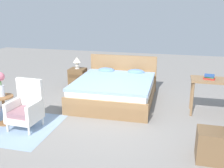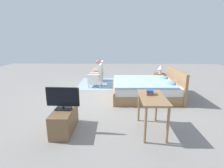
# 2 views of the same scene
# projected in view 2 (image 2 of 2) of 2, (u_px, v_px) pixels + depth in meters

# --- Properties ---
(ground_plane) EXTENTS (16.00, 16.00, 0.00)m
(ground_plane) POSITION_uv_depth(u_px,v_px,m) (111.00, 97.00, 5.93)
(ground_plane) COLOR gray
(floor_rug) EXTENTS (2.10, 1.50, 0.01)m
(floor_rug) POSITION_uv_depth(u_px,v_px,m) (97.00, 83.00, 7.78)
(floor_rug) COLOR #8EA8C6
(floor_rug) RESTS_ON ground_plane
(bed) EXTENTS (1.86, 2.17, 0.96)m
(bed) POSITION_uv_depth(u_px,v_px,m) (146.00, 89.00, 5.92)
(bed) COLOR #997047
(bed) RESTS_ON ground_plane
(armchair_by_window_left) EXTENTS (0.56, 0.56, 0.92)m
(armchair_by_window_left) POSITION_uv_depth(u_px,v_px,m) (99.00, 73.00, 8.16)
(armchair_by_window_left) COLOR white
(armchair_by_window_left) RESTS_ON floor_rug
(armchair_by_window_right) EXTENTS (0.57, 0.57, 0.92)m
(armchair_by_window_right) POSITION_uv_depth(u_px,v_px,m) (97.00, 77.00, 7.19)
(armchair_by_window_right) COLOR white
(armchair_by_window_right) RESTS_ON floor_rug
(side_table) EXTENTS (0.40, 0.40, 0.58)m
(side_table) POSITION_uv_depth(u_px,v_px,m) (98.00, 75.00, 7.68)
(side_table) COLOR #936038
(side_table) RESTS_ON ground_plane
(flower_vase) EXTENTS (0.17, 0.17, 0.48)m
(flower_vase) POSITION_uv_depth(u_px,v_px,m) (98.00, 64.00, 7.55)
(flower_vase) COLOR silver
(flower_vase) RESTS_ON side_table
(nightstand) EXTENTS (0.44, 0.41, 0.56)m
(nightstand) POSITION_uv_depth(u_px,v_px,m) (160.00, 80.00, 7.14)
(nightstand) COLOR brown
(nightstand) RESTS_ON ground_plane
(table_lamp) EXTENTS (0.22, 0.22, 0.33)m
(table_lamp) POSITION_uv_depth(u_px,v_px,m) (160.00, 68.00, 7.02)
(table_lamp) COLOR silver
(table_lamp) RESTS_ON nightstand
(tv_stand) EXTENTS (0.96, 0.40, 0.49)m
(tv_stand) POSITION_uv_depth(u_px,v_px,m) (64.00, 120.00, 3.78)
(tv_stand) COLOR brown
(tv_stand) RESTS_ON ground_plane
(tv_flatscreen) EXTENTS (0.21, 0.70, 0.48)m
(tv_flatscreen) POSITION_uv_depth(u_px,v_px,m) (63.00, 98.00, 3.65)
(tv_flatscreen) COLOR black
(tv_flatscreen) RESTS_ON tv_stand
(vanity_desk) EXTENTS (1.04, 0.52, 0.78)m
(vanity_desk) POSITION_uv_depth(u_px,v_px,m) (152.00, 102.00, 3.66)
(vanity_desk) COLOR #8E6B47
(vanity_desk) RESTS_ON ground_plane
(book_stack) EXTENTS (0.24, 0.17, 0.10)m
(book_stack) POSITION_uv_depth(u_px,v_px,m) (150.00, 92.00, 3.77)
(book_stack) COLOR #AD2823
(book_stack) RESTS_ON vanity_desk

